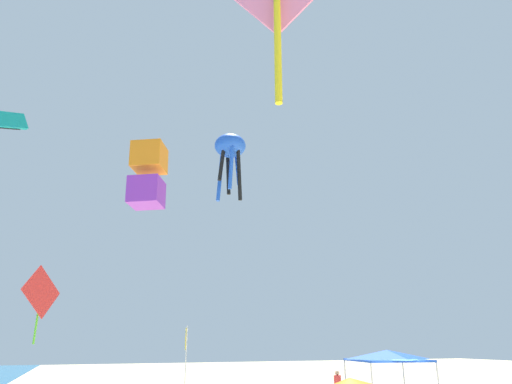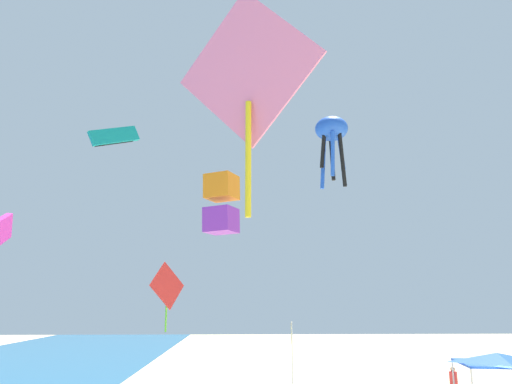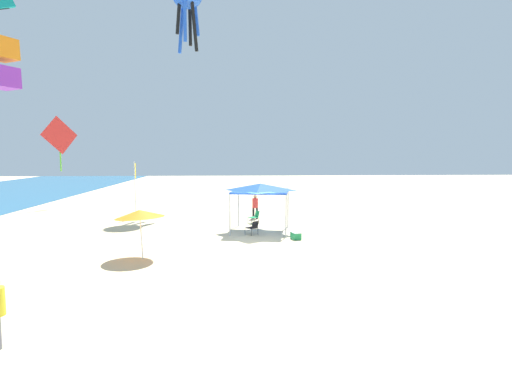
% 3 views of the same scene
% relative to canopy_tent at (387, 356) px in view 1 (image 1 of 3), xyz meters
% --- Properties ---
extents(canopy_tent, '(3.62, 3.68, 2.87)m').
position_rel_canopy_tent_xyz_m(canopy_tent, '(0.00, 0.00, 0.00)').
color(canopy_tent, '#B7B7BC').
rests_on(canopy_tent, ground).
extents(beach_umbrella, '(2.18, 2.17, 2.26)m').
position_rel_canopy_tent_xyz_m(beach_umbrella, '(-5.80, 5.70, -0.60)').
color(beach_umbrella, silver).
rests_on(beach_umbrella, ground).
extents(banner_flag, '(0.36, 0.06, 4.03)m').
position_rel_canopy_tent_xyz_m(banner_flag, '(5.24, 8.56, -0.18)').
color(banner_flag, silver).
rests_on(banner_flag, ground).
extents(person_watching_sky, '(0.41, 0.41, 1.71)m').
position_rel_canopy_tent_xyz_m(person_watching_sky, '(4.61, 0.09, -1.59)').
color(person_watching_sky, black).
rests_on(person_watching_sky, ground).
extents(kite_octopus_blue, '(2.25, 2.25, 5.01)m').
position_rel_canopy_tent_xyz_m(kite_octopus_blue, '(9.38, 5.15, 13.85)').
color(kite_octopus_blue, blue).
extents(kite_box_orange, '(1.42, 1.44, 2.27)m').
position_rel_canopy_tent_xyz_m(kite_box_orange, '(-3.96, 12.17, 6.15)').
color(kite_box_orange, orange).
extents(kite_diamond_red, '(2.68, 1.99, 4.67)m').
position_rel_canopy_tent_xyz_m(kite_diamond_red, '(11.60, 16.32, 3.37)').
color(kite_diamond_red, red).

